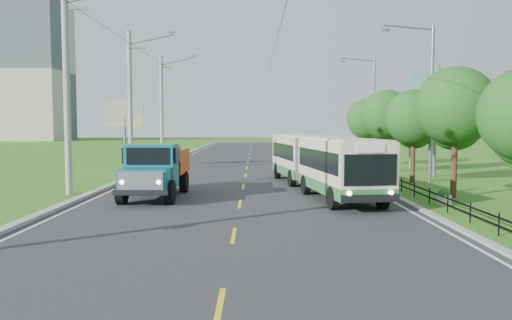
{
  "coord_description": "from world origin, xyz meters",
  "views": [
    {
      "loc": [
        0.65,
        -14.83,
        3.33
      ],
      "look_at": [
        0.68,
        5.69,
        1.9
      ],
      "focal_mm": 35.0,
      "sensor_mm": 36.0,
      "label": 1
    }
  ],
  "objects_px": {
    "tree_third": "(455,111)",
    "tree_fifth": "(387,118)",
    "streetlight_far": "(372,107)",
    "planter_near": "(444,198)",
    "billboard_right": "(423,96)",
    "dump_truck": "(156,167)",
    "planter_mid": "(392,178)",
    "billboard_left": "(125,118)",
    "pole_near": "(68,88)",
    "tree_back": "(367,121)",
    "pole_mid": "(131,101)",
    "planter_far": "(362,166)",
    "tree_fourth": "(414,121)",
    "bus": "(319,159)",
    "streetlight_mid": "(429,98)",
    "pole_far": "(162,107)"
  },
  "relations": [
    {
      "from": "tree_third",
      "to": "tree_fifth",
      "type": "height_order",
      "value": "tree_third"
    },
    {
      "from": "streetlight_far",
      "to": "planter_near",
      "type": "relative_size",
      "value": 13.54
    },
    {
      "from": "billboard_right",
      "to": "dump_truck",
      "type": "height_order",
      "value": "billboard_right"
    },
    {
      "from": "planter_mid",
      "to": "dump_truck",
      "type": "relative_size",
      "value": 0.11
    },
    {
      "from": "billboard_left",
      "to": "pole_near",
      "type": "bearing_deg",
      "value": -85.28
    },
    {
      "from": "tree_back",
      "to": "billboard_right",
      "type": "height_order",
      "value": "billboard_right"
    },
    {
      "from": "pole_mid",
      "to": "billboard_right",
      "type": "bearing_deg",
      "value": -2.78
    },
    {
      "from": "billboard_left",
      "to": "planter_far",
      "type": "bearing_deg",
      "value": -6.31
    },
    {
      "from": "streetlight_far",
      "to": "planter_mid",
      "type": "distance_m",
      "value": 14.88
    },
    {
      "from": "pole_near",
      "to": "pole_mid",
      "type": "bearing_deg",
      "value": 90.0
    },
    {
      "from": "tree_fourth",
      "to": "billboard_right",
      "type": "distance_m",
      "value": 6.59
    },
    {
      "from": "pole_mid",
      "to": "tree_back",
      "type": "height_order",
      "value": "pole_mid"
    },
    {
      "from": "tree_back",
      "to": "dump_truck",
      "type": "relative_size",
      "value": 0.92
    },
    {
      "from": "tree_fifth",
      "to": "dump_truck",
      "type": "xyz_separation_m",
      "value": [
        -13.77,
        -12.17,
        -2.44
      ]
    },
    {
      "from": "streetlight_far",
      "to": "billboard_right",
      "type": "distance_m",
      "value": 8.18
    },
    {
      "from": "pole_near",
      "to": "tree_third",
      "type": "height_order",
      "value": "pole_near"
    },
    {
      "from": "tree_third",
      "to": "streetlight_far",
      "type": "relative_size",
      "value": 0.66
    },
    {
      "from": "tree_back",
      "to": "billboard_right",
      "type": "relative_size",
      "value": 0.75
    },
    {
      "from": "pole_near",
      "to": "tree_back",
      "type": "bearing_deg",
      "value": 43.41
    },
    {
      "from": "tree_back",
      "to": "streetlight_far",
      "type": "xyz_separation_m",
      "value": [
        0.79,
        1.86,
        1.25
      ]
    },
    {
      "from": "streetlight_far",
      "to": "bus",
      "type": "xyz_separation_m",
      "value": [
        -6.74,
        -17.6,
        -3.28
      ]
    },
    {
      "from": "billboard_left",
      "to": "bus",
      "type": "relative_size",
      "value": 0.37
    },
    {
      "from": "tree_fourth",
      "to": "tree_fifth",
      "type": "xyz_separation_m",
      "value": [
        0.0,
        6.0,
        0.27
      ]
    },
    {
      "from": "tree_fifth",
      "to": "planter_far",
      "type": "xyz_separation_m",
      "value": [
        -1.26,
        1.86,
        -3.57
      ]
    },
    {
      "from": "tree_fourth",
      "to": "tree_third",
      "type": "bearing_deg",
      "value": -90.0
    },
    {
      "from": "tree_back",
      "to": "planter_mid",
      "type": "relative_size",
      "value": 8.21
    },
    {
      "from": "planter_near",
      "to": "bus",
      "type": "xyz_separation_m",
      "value": [
        -4.7,
        4.4,
        1.34
      ]
    },
    {
      "from": "streetlight_mid",
      "to": "planter_near",
      "type": "xyz_separation_m",
      "value": [
        -2.04,
        -8.0,
        -4.62
      ]
    },
    {
      "from": "billboard_left",
      "to": "pole_mid",
      "type": "bearing_deg",
      "value": -67.58
    },
    {
      "from": "tree_fourth",
      "to": "dump_truck",
      "type": "height_order",
      "value": "tree_fourth"
    },
    {
      "from": "planter_mid",
      "to": "pole_near",
      "type": "bearing_deg",
      "value": -163.48
    },
    {
      "from": "planter_near",
      "to": "planter_far",
      "type": "relative_size",
      "value": 1.0
    },
    {
      "from": "tree_third",
      "to": "planter_mid",
      "type": "xyz_separation_m",
      "value": [
        -1.26,
        5.86,
        -3.7
      ]
    },
    {
      "from": "pole_mid",
      "to": "streetlight_mid",
      "type": "height_order",
      "value": "pole_mid"
    },
    {
      "from": "planter_near",
      "to": "billboard_left",
      "type": "bearing_deg",
      "value": 135.16
    },
    {
      "from": "bus",
      "to": "dump_truck",
      "type": "bearing_deg",
      "value": -171.06
    },
    {
      "from": "tree_third",
      "to": "planter_far",
      "type": "xyz_separation_m",
      "value": [
        -1.26,
        13.86,
        -3.7
      ]
    },
    {
      "from": "tree_fifth",
      "to": "billboard_right",
      "type": "xyz_separation_m",
      "value": [
        2.44,
        -0.14,
        1.49
      ]
    },
    {
      "from": "streetlight_far",
      "to": "billboard_right",
      "type": "bearing_deg",
      "value": -78.29
    },
    {
      "from": "tree_fifth",
      "to": "tree_back",
      "type": "xyz_separation_m",
      "value": [
        -0.0,
        6.0,
        -0.2
      ]
    },
    {
      "from": "tree_fourth",
      "to": "tree_back",
      "type": "relative_size",
      "value": 0.98
    },
    {
      "from": "tree_fourth",
      "to": "pole_mid",
      "type": "bearing_deg",
      "value": 159.26
    },
    {
      "from": "streetlight_mid",
      "to": "dump_truck",
      "type": "height_order",
      "value": "streetlight_mid"
    },
    {
      "from": "dump_truck",
      "to": "planter_far",
      "type": "bearing_deg",
      "value": 48.97
    },
    {
      "from": "pole_far",
      "to": "tree_third",
      "type": "relative_size",
      "value": 1.67
    },
    {
      "from": "billboard_right",
      "to": "dump_truck",
      "type": "distance_m",
      "value": 20.57
    },
    {
      "from": "tree_fifth",
      "to": "billboard_left",
      "type": "xyz_separation_m",
      "value": [
        -19.36,
        3.86,
        0.01
      ]
    },
    {
      "from": "streetlight_far",
      "to": "planter_mid",
      "type": "height_order",
      "value": "streetlight_far"
    },
    {
      "from": "tree_fourth",
      "to": "streetlight_mid",
      "type": "xyz_separation_m",
      "value": [
        0.79,
        -0.14,
        1.32
      ]
    },
    {
      "from": "planter_mid",
      "to": "dump_truck",
      "type": "height_order",
      "value": "dump_truck"
    }
  ]
}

